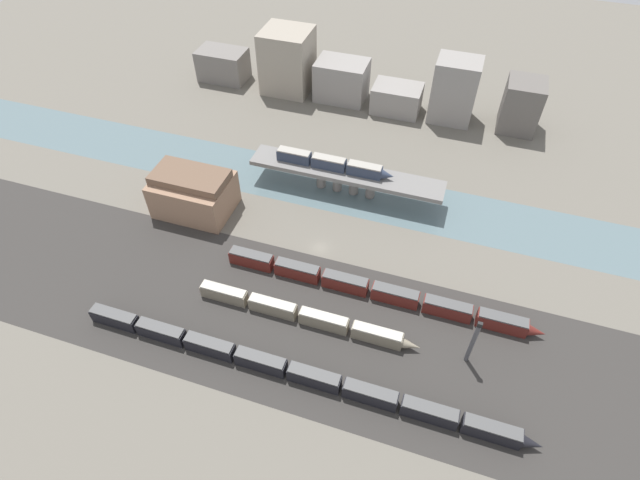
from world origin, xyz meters
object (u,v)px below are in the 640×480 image
object	(u,v)px
train_yard_near	(293,371)
warehouse_building	(194,192)
train_yard_mid	(303,315)
train_yard_far	(375,290)
train_on_bridge	(333,164)
signal_tower	(473,342)

from	to	relation	value
train_yard_near	warehouse_building	size ratio (longest dim) A/B	4.81
train_yard_near	warehouse_building	bearing A→B (deg)	137.33
warehouse_building	train_yard_mid	bearing A→B (deg)	-32.64
train_yard_far	train_yard_mid	bearing A→B (deg)	-139.44
train_on_bridge	train_yard_mid	bearing A→B (deg)	-81.22
train_yard_near	train_yard_far	distance (m)	28.62
train_on_bridge	warehouse_building	world-z (taller)	warehouse_building
train_on_bridge	warehouse_building	distance (m)	39.94
train_yard_far	train_yard_near	bearing A→B (deg)	-113.49
train_yard_near	train_on_bridge	bearing A→B (deg)	99.27
train_yard_mid	train_yard_far	xyz separation A→B (m)	(14.13, 12.09, 0.10)
warehouse_building	signal_tower	bearing A→B (deg)	-17.77
train_yard_near	train_yard_far	world-z (taller)	train_yard_far
signal_tower	train_on_bridge	bearing A→B (deg)	134.25
train_on_bridge	signal_tower	xyz separation A→B (m)	(44.49, -45.68, -2.28)
train_yard_near	signal_tower	world-z (taller)	signal_tower
train_yard_near	train_yard_mid	xyz separation A→B (m)	(-2.72, 14.16, -0.05)
train_on_bridge	train_yard_far	size ratio (longest dim) A/B	0.45
train_yard_mid	signal_tower	size ratio (longest dim) A/B	3.81
train_yard_near	warehouse_building	world-z (taller)	warehouse_building
train_yard_mid	signal_tower	world-z (taller)	signal_tower
train_yard_mid	signal_tower	bearing A→B (deg)	2.01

